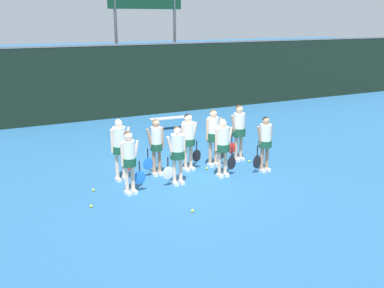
% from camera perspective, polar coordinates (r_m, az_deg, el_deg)
% --- Properties ---
extents(ground_plane, '(140.00, 140.00, 0.00)m').
position_cam_1_polar(ground_plane, '(12.82, 0.04, -4.01)').
color(ground_plane, '#235684').
extents(fence_windscreen, '(60.00, 0.08, 3.25)m').
position_cam_1_polar(fence_windscreen, '(20.01, -10.83, 7.75)').
color(fence_windscreen, black).
rests_on(fence_windscreen, ground_plane).
extents(scoreboard, '(3.61, 0.15, 6.34)m').
position_cam_1_polar(scoreboard, '(21.95, -5.94, 17.29)').
color(scoreboard, '#515156').
rests_on(scoreboard, ground_plane).
extents(bench_courtside, '(1.72, 0.49, 0.48)m').
position_cam_1_polar(bench_courtside, '(18.02, -2.72, 3.17)').
color(bench_courtside, '#B2B2B7').
rests_on(bench_courtside, ground_plane).
extents(player_0, '(0.65, 0.36, 1.64)m').
position_cam_1_polar(player_0, '(11.34, -7.97, -1.70)').
color(player_0, beige).
rests_on(player_0, ground_plane).
extents(player_1, '(0.68, 0.39, 1.60)m').
position_cam_1_polar(player_1, '(11.88, -1.90, -0.89)').
color(player_1, beige).
rests_on(player_1, ground_plane).
extents(player_2, '(0.67, 0.40, 1.65)m').
position_cam_1_polar(player_2, '(12.49, 3.95, 0.11)').
color(player_2, beige).
rests_on(player_2, ground_plane).
extents(player_3, '(0.65, 0.38, 1.63)m').
position_cam_1_polar(player_3, '(13.05, 9.26, 0.54)').
color(player_3, tan).
rests_on(player_3, ground_plane).
extents(player_4, '(0.67, 0.41, 1.72)m').
position_cam_1_polar(player_4, '(12.30, -9.16, -0.08)').
color(player_4, beige).
rests_on(player_4, ground_plane).
extents(player_5, '(0.64, 0.34, 1.63)m').
position_cam_1_polar(player_5, '(12.61, -4.59, 0.14)').
color(player_5, tan).
rests_on(player_5, ground_plane).
extents(player_6, '(0.68, 0.40, 1.70)m').
position_cam_1_polar(player_6, '(12.96, -0.47, 0.93)').
color(player_6, beige).
rests_on(player_6, ground_plane).
extents(player_7, '(0.68, 0.39, 1.74)m').
position_cam_1_polar(player_7, '(13.37, 2.73, 1.43)').
color(player_7, tan).
rests_on(player_7, ground_plane).
extents(player_8, '(0.67, 0.40, 1.76)m').
position_cam_1_polar(player_8, '(13.94, 5.97, 2.07)').
color(player_8, tan).
rests_on(player_8, ground_plane).
extents(tennis_ball_0, '(0.07, 0.07, 0.07)m').
position_cam_1_polar(tennis_ball_0, '(11.96, -12.40, -5.72)').
color(tennis_ball_0, '#CCE033').
rests_on(tennis_ball_0, ground_plane).
extents(tennis_ball_1, '(0.06, 0.06, 0.06)m').
position_cam_1_polar(tennis_ball_1, '(14.05, 7.24, -2.20)').
color(tennis_ball_1, '#CCE033').
rests_on(tennis_ball_1, ground_plane).
extents(tennis_ball_2, '(0.07, 0.07, 0.07)m').
position_cam_1_polar(tennis_ball_2, '(10.99, -12.67, -7.70)').
color(tennis_ball_2, '#CCE033').
rests_on(tennis_ball_2, ground_plane).
extents(tennis_ball_3, '(0.07, 0.07, 0.07)m').
position_cam_1_polar(tennis_ball_3, '(13.30, 1.93, -3.12)').
color(tennis_ball_3, '#CCE033').
rests_on(tennis_ball_3, ground_plane).
extents(tennis_ball_4, '(0.07, 0.07, 0.07)m').
position_cam_1_polar(tennis_ball_4, '(10.49, 0.06, -8.48)').
color(tennis_ball_4, '#CCE033').
rests_on(tennis_ball_4, ground_plane).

